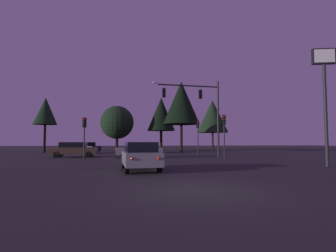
# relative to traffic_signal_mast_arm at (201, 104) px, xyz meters

# --- Properties ---
(ground_plane) EXTENTS (168.00, 168.00, 0.00)m
(ground_plane) POSITION_rel_traffic_signal_mast_arm_xyz_m (-4.87, 6.76, -5.36)
(ground_plane) COLOR #262326
(ground_plane) RESTS_ON ground
(traffic_signal_mast_arm) EXTENTS (6.99, 0.76, 7.83)m
(traffic_signal_mast_arm) POSITION_rel_traffic_signal_mast_arm_xyz_m (0.00, 0.00, 0.00)
(traffic_signal_mast_arm) COLOR #232326
(traffic_signal_mast_arm) RESTS_ON ground
(traffic_light_corner_left) EXTENTS (0.30, 0.35, 4.17)m
(traffic_light_corner_left) POSITION_rel_traffic_signal_mast_arm_xyz_m (1.11, 5.58, -2.40)
(traffic_light_corner_left) COLOR #232326
(traffic_light_corner_left) RESTS_ON ground
(traffic_light_corner_right) EXTENTS (0.34, 0.38, 4.08)m
(traffic_light_corner_right) POSITION_rel_traffic_signal_mast_arm_xyz_m (1.71, -2.12, -2.46)
(traffic_light_corner_right) COLOR #232326
(traffic_light_corner_right) RESTS_ON ground
(traffic_light_median) EXTENTS (0.33, 0.37, 3.76)m
(traffic_light_median) POSITION_rel_traffic_signal_mast_arm_xyz_m (-11.22, -1.10, -2.68)
(traffic_light_median) COLOR #232326
(traffic_light_median) RESTS_ON ground
(car_nearside_lane) EXTENTS (2.14, 4.32, 1.52)m
(car_nearside_lane) POSITION_rel_traffic_signal_mast_arm_xyz_m (-6.42, -11.66, -4.57)
(car_nearside_lane) COLOR gray
(car_nearside_lane) RESTS_ON ground
(car_crossing_left) EXTENTS (4.68, 2.09, 1.52)m
(car_crossing_left) POSITION_rel_traffic_signal_mast_arm_xyz_m (-12.68, 1.78, -4.57)
(car_crossing_left) COLOR #473828
(car_crossing_left) RESTS_ON ground
(car_crossing_right) EXTENTS (4.56, 2.13, 1.52)m
(car_crossing_right) POSITION_rel_traffic_signal_mast_arm_xyz_m (-6.25, -0.13, -4.57)
(car_crossing_right) COLOR gray
(car_crossing_right) RESTS_ON ground
(car_far_lane) EXTENTS (4.74, 2.76, 1.52)m
(car_far_lane) POSITION_rel_traffic_signal_mast_arm_xyz_m (-5.68, 12.09, -4.57)
(car_far_lane) COLOR black
(car_far_lane) RESTS_ON ground
(car_parked_lot) EXTENTS (4.70, 3.99, 1.52)m
(car_parked_lot) POSITION_rel_traffic_signal_mast_arm_xyz_m (-13.32, 10.99, -4.57)
(car_parked_lot) COLOR #0F1947
(car_parked_lot) RESTS_ON ground
(store_sign_illuminated) EXTENTS (1.42, 0.57, 7.46)m
(store_sign_illuminated) POSITION_rel_traffic_signal_mast_arm_xyz_m (5.16, -10.98, 0.06)
(store_sign_illuminated) COLOR #232326
(store_sign_illuminated) RESTS_ON ground
(tree_behind_sign) EXTENTS (5.12, 5.12, 9.80)m
(tree_behind_sign) POSITION_rel_traffic_signal_mast_arm_xyz_m (-1.61, 22.30, 1.33)
(tree_behind_sign) COLOR black
(tree_behind_sign) RESTS_ON ground
(tree_left_far) EXTENTS (5.94, 5.94, 8.03)m
(tree_left_far) POSITION_rel_traffic_signal_mast_arm_xyz_m (-9.60, 21.92, -0.32)
(tree_left_far) COLOR black
(tree_left_far) RESTS_ON ground
(tree_center_horizon) EXTENTS (3.23, 3.23, 7.89)m
(tree_center_horizon) POSITION_rel_traffic_signal_mast_arm_xyz_m (-19.16, 13.33, 0.55)
(tree_center_horizon) COLOR black
(tree_center_horizon) RESTS_ON ground
(tree_right_cluster) EXTENTS (5.32, 5.32, 8.81)m
(tree_right_cluster) POSITION_rel_traffic_signal_mast_arm_xyz_m (6.83, 17.90, 0.62)
(tree_right_cluster) COLOR black
(tree_right_cluster) RESTS_ON ground
(tree_lot_edge) EXTENTS (5.40, 5.40, 10.53)m
(tree_lot_edge) POSITION_rel_traffic_signal_mast_arm_xyz_m (0.25, 11.99, 1.96)
(tree_lot_edge) COLOR black
(tree_lot_edge) RESTS_ON ground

